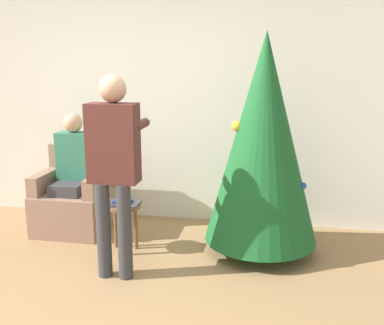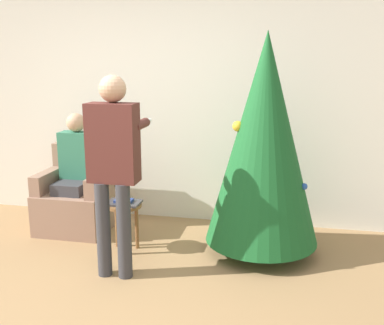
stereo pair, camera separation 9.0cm
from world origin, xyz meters
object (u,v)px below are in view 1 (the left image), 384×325
Objects in this scene: person_standing at (114,159)px; christmas_tree at (263,140)px; armchair at (75,200)px; person_seated at (72,168)px; side_stool at (123,214)px.

christmas_tree is at bearing 30.09° from person_standing.
armchair is 0.53× the size of person_standing.
person_seated is at bearing -90.00° from armchair.
armchair is 0.37m from person_seated.
person_standing is at bearing -49.00° from armchair.
armchair is 0.71× the size of person_seated.
side_stool is (0.70, -0.46, 0.05)m from armchair.
armchair is at bearing 131.00° from person_standing.
person_standing is at bearing -77.42° from side_stool.
christmas_tree is 2.14m from armchair.
side_stool is at bearing -33.18° from armchair.
person_standing is (-1.18, -0.68, -0.08)m from christmas_tree.
christmas_tree is at bearing -6.31° from person_seated.
christmas_tree is 2.04m from person_seated.
christmas_tree reaches higher than person_standing.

